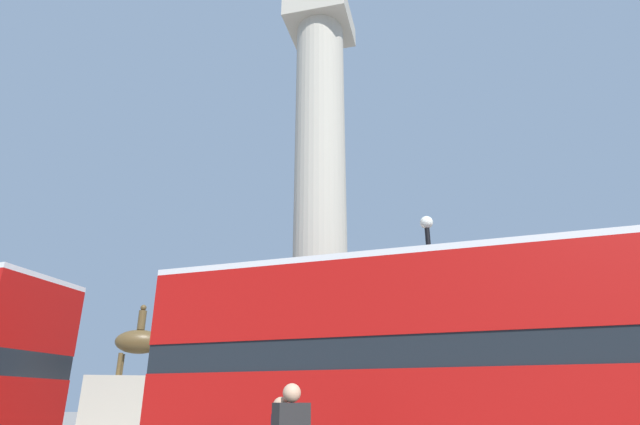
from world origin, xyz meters
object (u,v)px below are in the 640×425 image
Objects in this scene: bus_b at (446,359)px; street_lamp at (435,330)px; monument_column at (320,237)px; equestrian_statue at (132,402)px.

street_lamp is at bearing 97.73° from bus_b.
street_lamp is (-0.22, 3.77, 1.04)m from bus_b.
monument_column is at bearing 127.73° from bus_b.
monument_column is at bearing -54.17° from equestrian_statue.
monument_column is 2.71× the size of street_lamp.
bus_b is at bearing -86.66° from street_lamp.
bus_b is (3.88, -5.89, -4.59)m from monument_column.
bus_b is 3.92m from street_lamp.
monument_column is 12.39m from equestrian_statue.
equestrian_statue is at bearing 145.61° from bus_b.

